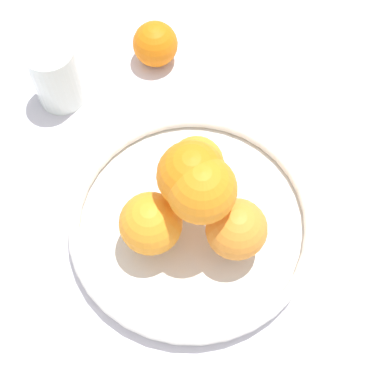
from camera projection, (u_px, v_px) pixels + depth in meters
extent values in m
plane|color=silver|center=(192.00, 226.00, 0.71)|extent=(4.00, 4.00, 0.00)
cylinder|color=silver|center=(192.00, 224.00, 0.70)|extent=(0.31, 0.31, 0.02)
torus|color=silver|center=(192.00, 219.00, 0.69)|extent=(0.32, 0.32, 0.02)
sphere|color=orange|center=(196.00, 163.00, 0.68)|extent=(0.07, 0.07, 0.07)
sphere|color=orange|center=(151.00, 224.00, 0.64)|extent=(0.08, 0.08, 0.08)
sphere|color=orange|center=(236.00, 229.00, 0.63)|extent=(0.07, 0.07, 0.07)
sphere|color=orange|center=(195.00, 175.00, 0.59)|extent=(0.08, 0.08, 0.08)
sphere|color=orange|center=(202.00, 189.00, 0.59)|extent=(0.08, 0.08, 0.08)
sphere|color=orange|center=(155.00, 44.00, 0.81)|extent=(0.07, 0.07, 0.07)
cylinder|color=silver|center=(56.00, 75.00, 0.76)|extent=(0.07, 0.07, 0.10)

